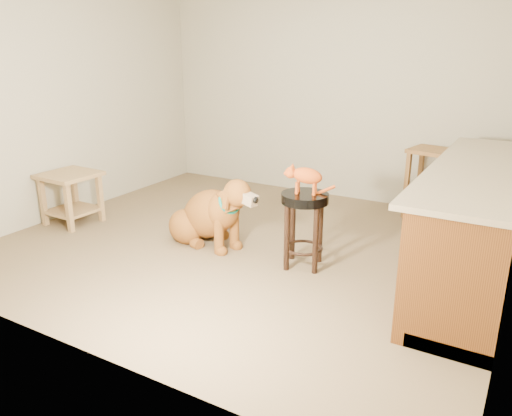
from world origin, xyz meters
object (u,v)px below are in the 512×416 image
Objects in this scene: side_table at (71,190)px; tabby_kitten at (304,176)px; wood_stool at (428,182)px; golden_retriever at (210,216)px; padded_stool at (304,215)px.

tabby_kitten is at bearing 5.19° from side_table.
side_table is (-3.24, -2.09, -0.04)m from wood_stool.
golden_retriever is at bearing -131.38° from wood_stool.
wood_stool is at bearing 63.41° from golden_retriever.
wood_stool is at bearing 71.03° from padded_stool.
golden_retriever is (-0.98, 0.01, -0.18)m from padded_stool.
golden_retriever is at bearing 164.90° from tabby_kitten.
tabby_kitten is at bearing -171.32° from padded_stool.
golden_retriever is (-1.62, -1.84, -0.12)m from wood_stool.
padded_stool is at bearing 5.20° from side_table.
wood_stool is at bearing 56.38° from tabby_kitten.
side_table is (-2.60, -0.24, -0.10)m from padded_stool.
golden_retriever reaches higher than side_table.
wood_stool is 1.91× the size of tabby_kitten.
wood_stool is 0.66× the size of golden_retriever.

